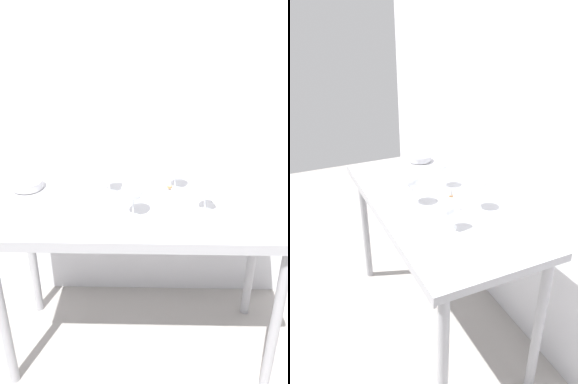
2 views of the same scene
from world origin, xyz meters
TOP-DOWN VIEW (x-y plane):
  - ground_plane at (0.00, 0.00)m, footprint 6.00×6.00m
  - back_wall at (0.00, 0.49)m, footprint 3.80×0.04m
  - steel_counter at (0.00, -0.01)m, footprint 1.40×0.65m
  - wine_glass_near_center at (-0.02, -0.12)m, footprint 0.10×0.10m
  - wine_glass_far_right at (0.17, 0.15)m, footprint 0.09×0.09m
  - wine_glass_far_left at (-0.15, 0.11)m, footprint 0.09×0.09m
  - wine_glass_near_right at (0.30, -0.07)m, footprint 0.09×0.09m
  - tasting_sheet_upper at (-0.31, 0.01)m, footprint 0.15×0.27m
  - tasting_sheet_lower at (0.43, 0.07)m, footprint 0.23×0.27m
  - tasting_bowl at (-0.57, 0.15)m, footprint 0.16×0.16m
  - decanter_funnel at (0.14, 0.02)m, footprint 0.12×0.12m

SIDE VIEW (x-z plane):
  - ground_plane at x=0.00m, z-range 0.00..0.00m
  - steel_counter at x=0.00m, z-range 0.34..1.24m
  - tasting_sheet_upper at x=-0.31m, z-range 0.90..0.90m
  - tasting_sheet_lower at x=0.43m, z-range 0.90..0.90m
  - tasting_bowl at x=-0.57m, z-range 0.90..0.95m
  - decanter_funnel at x=0.14m, z-range 0.87..1.00m
  - wine_glass_near_right at x=0.30m, z-range 0.93..1.09m
  - wine_glass_far_left at x=-0.15m, z-range 0.94..1.11m
  - wine_glass_far_right at x=0.17m, z-range 0.94..1.12m
  - wine_glass_near_center at x=-0.02m, z-range 0.94..1.13m
  - back_wall at x=0.00m, z-range 0.00..2.60m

